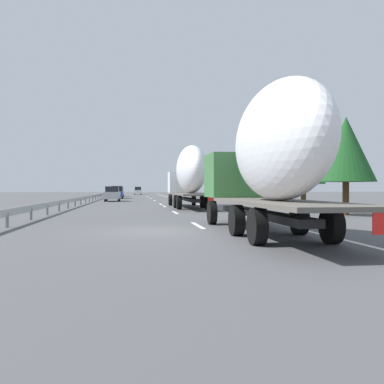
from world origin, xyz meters
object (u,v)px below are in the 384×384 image
(car_silver_hatch, at_px, (112,194))
(road_sign, at_px, (192,185))
(truck_lead, at_px, (189,174))
(car_white_van, at_px, (138,191))
(truck_trailing, at_px, (269,155))
(car_yellow_coupe, at_px, (119,192))
(car_blue_sedan, at_px, (117,192))

(car_silver_hatch, distance_m, road_sign, 10.44)
(truck_lead, distance_m, car_white_van, 73.76)
(car_white_van, xyz_separation_m, car_silver_hatch, (-54.77, 3.69, -0.06))
(truck_lead, relative_size, car_silver_hatch, 3.04)
(truck_trailing, distance_m, car_yellow_coupe, 67.60)
(car_silver_hatch, height_order, road_sign, road_sign)
(car_white_van, height_order, car_silver_hatch, car_white_van)
(truck_trailing, relative_size, car_silver_hatch, 2.67)
(car_white_van, height_order, car_blue_sedan, car_white_van)
(truck_trailing, bearing_deg, car_silver_hatch, 10.16)
(truck_lead, height_order, car_yellow_coupe, truck_lead)
(car_silver_hatch, bearing_deg, truck_trailing, -169.84)
(car_yellow_coupe, distance_m, car_white_van, 27.33)
(truck_trailing, distance_m, road_sign, 41.62)
(truck_lead, xyz_separation_m, car_yellow_coupe, (46.60, 7.22, -1.80))
(car_blue_sedan, bearing_deg, truck_trailing, -172.60)
(road_sign, bearing_deg, car_silver_hatch, 101.24)
(truck_trailing, relative_size, car_yellow_coupe, 2.97)
(car_yellow_coupe, bearing_deg, car_blue_sedan, -179.28)
(car_white_van, bearing_deg, road_sign, -173.00)
(truck_lead, relative_size, truck_trailing, 1.14)
(truck_trailing, relative_size, road_sign, 4.22)
(truck_lead, relative_size, car_white_van, 3.48)
(car_silver_hatch, xyz_separation_m, car_blue_sedan, (14.83, -0.01, 0.05))
(car_blue_sedan, xyz_separation_m, road_sign, (-12.81, -10.16, 1.10))
(truck_lead, relative_size, car_blue_sedan, 3.22)
(car_silver_hatch, bearing_deg, car_yellow_coupe, 0.31)
(truck_trailing, bearing_deg, road_sign, -4.27)
(car_silver_hatch, height_order, car_blue_sedan, car_blue_sedan)
(truck_lead, bearing_deg, truck_trailing, -180.00)
(truck_lead, distance_m, car_blue_sedan, 34.51)
(car_blue_sedan, bearing_deg, truck_lead, -168.18)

